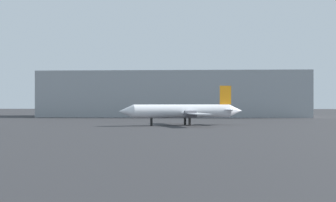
% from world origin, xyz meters
% --- Properties ---
extents(airplane_distant, '(25.45, 19.67, 8.10)m').
position_xyz_m(airplane_distant, '(-3.31, 81.91, 2.89)').
color(airplane_distant, white).
rests_on(airplane_distant, ground_plane).
extents(terminal_building, '(83.90, 23.78, 14.35)m').
position_xyz_m(terminal_building, '(-7.93, 137.87, 7.17)').
color(terminal_building, '#999EA3').
rests_on(terminal_building, ground_plane).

